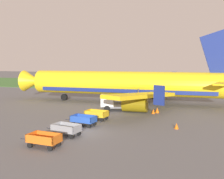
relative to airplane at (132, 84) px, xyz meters
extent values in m
plane|color=slate|center=(-0.83, -17.38, -3.05)|extent=(220.00, 220.00, 0.00)
cube|color=#477A38|center=(-0.83, 29.27, -3.02)|extent=(220.00, 28.00, 0.06)
cylinder|color=yellow|center=(-1.03, -0.02, 0.10)|extent=(30.06, 4.26, 3.70)
cube|color=navy|center=(-1.03, -0.02, -0.92)|extent=(27.06, 4.02, 0.56)
cone|color=yellow|center=(-17.53, -0.33, 0.10)|extent=(3.27, 3.69, 3.63)
cube|color=yellow|center=(3.25, -8.29, -0.57)|extent=(7.07, 13.07, 1.35)
cube|color=navy|center=(6.00, -14.74, 0.38)|extent=(1.10, 0.58, 1.90)
cylinder|color=#856D0E|center=(1.99, -6.75, -1.92)|extent=(3.24, 2.16, 2.10)
cube|color=yellow|center=(2.94, 8.41, -0.57)|extent=(7.49, 12.98, 1.35)
cube|color=navy|center=(5.44, 14.95, 0.38)|extent=(1.09, 0.62, 1.90)
cylinder|color=#856D0E|center=(1.74, 6.82, -1.92)|extent=(3.24, 2.16, 2.10)
cube|color=navy|center=(12.77, 0.24, 4.85)|extent=(5.98, 0.47, 6.88)
cube|color=yellow|center=(13.03, -2.96, 0.70)|extent=(3.24, 5.50, 0.24)
cube|color=yellow|center=(12.91, 3.44, 0.70)|extent=(3.40, 5.50, 0.24)
cylinder|color=#4C4C51|center=(-11.53, -0.22, -1.48)|extent=(0.20, 0.20, 2.04)
cylinder|color=black|center=(-11.53, -0.22, -2.50)|extent=(1.11, 0.47, 1.10)
cylinder|color=#4C4C51|center=(1.51, -2.17, -1.48)|extent=(0.20, 0.20, 2.04)
cylinder|color=black|center=(1.51, -2.17, -2.50)|extent=(1.11, 0.47, 1.10)
cylinder|color=#4C4C51|center=(1.43, 2.23, -1.48)|extent=(0.20, 0.20, 2.04)
cylinder|color=black|center=(1.43, 2.23, -2.50)|extent=(1.11, 0.47, 1.10)
cube|color=orange|center=(-1.95, -22.32, -2.57)|extent=(2.61, 1.61, 0.08)
cube|color=orange|center=(-2.00, -22.96, -2.26)|extent=(2.50, 0.32, 0.55)
cube|color=orange|center=(-1.89, -21.67, -2.26)|extent=(2.50, 0.32, 0.55)
cube|color=orange|center=(-3.14, -22.21, -2.26)|extent=(0.22, 1.40, 0.55)
cube|color=orange|center=(-0.75, -22.42, -2.26)|extent=(0.22, 1.40, 0.55)
cylinder|color=#2D2D33|center=(-3.74, -22.16, -2.61)|extent=(1.00, 0.17, 0.08)
cylinder|color=black|center=(-2.93, -22.79, -2.83)|extent=(0.45, 0.20, 0.44)
cylinder|color=black|center=(-2.83, -21.68, -2.83)|extent=(0.45, 0.20, 0.44)
cylinder|color=black|center=(-1.06, -22.96, -2.83)|extent=(0.45, 0.20, 0.44)
cylinder|color=black|center=(-0.96, -21.84, -2.83)|extent=(0.45, 0.20, 0.44)
cube|color=gray|center=(-1.70, -18.99, -2.57)|extent=(2.72, 1.86, 0.08)
cube|color=gray|center=(-1.83, -19.63, -2.26)|extent=(2.47, 0.58, 0.55)
cube|color=gray|center=(-1.58, -18.36, -2.26)|extent=(2.47, 0.58, 0.55)
cube|color=gray|center=(-2.88, -18.76, -2.26)|extent=(0.37, 1.39, 0.55)
cube|color=gray|center=(-0.53, -19.23, -2.26)|extent=(0.37, 1.39, 0.55)
cylinder|color=#2D2D33|center=(-3.47, -18.64, -2.61)|extent=(1.00, 0.27, 0.08)
cylinder|color=black|center=(-2.73, -19.36, -2.83)|extent=(0.46, 0.24, 0.44)
cylinder|color=black|center=(-2.51, -18.26, -2.83)|extent=(0.46, 0.24, 0.44)
cylinder|color=black|center=(-0.89, -19.72, -2.83)|extent=(0.46, 0.24, 0.44)
cylinder|color=black|center=(-0.67, -18.63, -2.83)|extent=(0.46, 0.24, 0.44)
cube|color=#234CB2|center=(-1.66, -15.16, -2.57)|extent=(2.69, 1.78, 0.08)
cube|color=#234CB2|center=(-1.76, -15.80, -2.26)|extent=(2.48, 0.50, 0.55)
cube|color=#234CB2|center=(-1.55, -14.52, -2.26)|extent=(2.48, 0.50, 0.55)
cube|color=#234CB2|center=(-2.84, -14.97, -2.26)|extent=(0.32, 1.40, 0.55)
cube|color=#234CB2|center=(-0.47, -15.35, -2.26)|extent=(0.32, 1.40, 0.55)
cylinder|color=#2D2D33|center=(-3.43, -14.87, -2.61)|extent=(1.00, 0.24, 0.08)
cylinder|color=black|center=(-2.67, -15.56, -2.83)|extent=(0.46, 0.23, 0.44)
cylinder|color=black|center=(-2.49, -14.46, -2.83)|extent=(0.46, 0.23, 0.44)
cylinder|color=black|center=(-0.82, -15.87, -2.83)|extent=(0.46, 0.23, 0.44)
cylinder|color=black|center=(-0.64, -14.76, -2.83)|extent=(0.46, 0.23, 0.44)
cube|color=gold|center=(-1.30, -12.20, -2.57)|extent=(2.68, 1.76, 0.08)
cube|color=gold|center=(-1.39, -12.84, -2.26)|extent=(2.49, 0.48, 0.55)
cube|color=gold|center=(-1.20, -11.56, -2.26)|extent=(2.49, 0.48, 0.55)
cube|color=gold|center=(-2.48, -12.02, -2.26)|extent=(0.31, 1.40, 0.55)
cube|color=gold|center=(-0.11, -12.38, -2.26)|extent=(0.31, 1.40, 0.55)
cylinder|color=#2D2D33|center=(-3.07, -11.93, -2.61)|extent=(1.00, 0.23, 0.08)
cylinder|color=black|center=(-2.31, -12.61, -2.83)|extent=(0.46, 0.22, 0.44)
cylinder|color=black|center=(-2.14, -11.51, -2.83)|extent=(0.46, 0.22, 0.44)
cylinder|color=black|center=(-0.45, -12.90, -2.83)|extent=(0.46, 0.22, 0.44)
cylinder|color=black|center=(-0.28, -11.79, -2.83)|extent=(0.46, 0.22, 0.44)
cube|color=slate|center=(-0.01, -5.90, -2.55)|extent=(3.51, 2.70, 0.20)
cube|color=white|center=(-1.90, -6.46, -1.70)|extent=(2.17, 2.31, 1.50)
cube|color=#19232D|center=(-2.67, -6.69, -1.55)|extent=(0.54, 1.57, 0.67)
cylinder|color=black|center=(-1.66, -7.29, -2.65)|extent=(0.85, 0.52, 0.80)
cylinder|color=black|center=(-2.15, -5.65, -2.65)|extent=(0.85, 0.52, 0.80)
cylinder|color=black|center=(1.10, -6.46, -2.65)|extent=(0.85, 0.52, 0.80)
cylinder|color=black|center=(0.61, -4.83, -2.65)|extent=(0.85, 0.52, 0.80)
cone|color=orange|center=(4.40, -6.90, -2.76)|extent=(0.45, 0.45, 0.59)
cone|color=orange|center=(7.64, -13.66, -2.76)|extent=(0.44, 0.44, 0.58)
cone|color=orange|center=(4.80, -6.25, -2.69)|extent=(0.55, 0.55, 0.72)
camera|label=1|loc=(8.94, -39.90, 3.76)|focal=42.28mm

